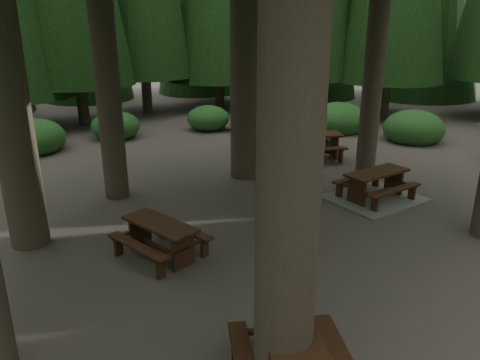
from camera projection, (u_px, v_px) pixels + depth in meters
ground at (281, 245)px, 10.12m from camera, size 80.00×80.00×0.00m
picnic_table_a at (375, 190)px, 12.62m from camera, size 2.49×2.11×0.80m
picnic_table_b at (160, 234)px, 9.53m from camera, size 1.66×1.93×0.74m
picnic_table_d at (312, 142)px, 16.25m from camera, size 2.55×2.39×0.87m
picnic_table_e at (295, 360)px, 5.94m from camera, size 2.28×2.41×0.82m
shrub_ring at (281, 210)px, 10.96m from camera, size 23.86×24.64×1.49m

